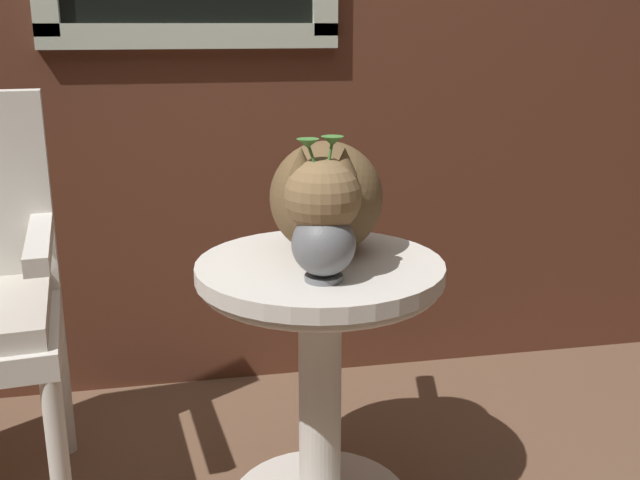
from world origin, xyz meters
TOP-DOWN VIEW (x-y plane):
  - wicker_side_table at (0.11, 0.07)m, footprint 0.54×0.54m
  - cat at (0.13, 0.12)m, footprint 0.31×0.55m
  - pewter_vase_with_ivy at (0.10, -0.05)m, footprint 0.13×0.13m

SIDE VIEW (x-z plane):
  - wicker_side_table at x=0.11m, z-range 0.11..0.74m
  - pewter_vase_with_ivy at x=0.10m, z-range 0.57..0.86m
  - cat at x=0.13m, z-range 0.62..0.89m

